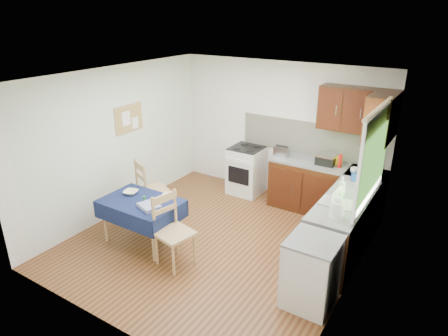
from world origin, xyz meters
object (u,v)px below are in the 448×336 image
Objects in this scene: toaster at (282,151)px; chair_near at (172,229)px; sandwich_press at (326,159)px; kettle at (337,208)px; dining_table at (141,207)px; dish_rack at (337,202)px; chair_far at (150,188)px.

chair_near is at bearing -79.92° from toaster.
sandwich_press reaches higher than chair_near.
kettle is (1.53, -1.69, 0.04)m from toaster.
chair_near reaches higher than dining_table.
dish_rack is 0.42m from kettle.
kettle is (0.11, -0.39, 0.11)m from dish_rack.
toaster is at bearing 80.77° from dining_table.
kettle is (3.12, 0.02, 0.48)m from chair_far.
dining_table is 0.75m from chair_near.
sandwich_press is at bearing 67.54° from dining_table.
chair_far is 3.44× the size of sandwich_press.
chair_near is 2.26m from dish_rack.
kettle is at bearing -28.04° from toaster.
dining_table is 2.66× the size of dish_rack.
dining_table is 3.12m from sandwich_press.
chair_near is 2.62m from toaster.
dish_rack reaches higher than chair_far.
kettle is (2.70, 0.67, 0.44)m from dining_table.
dish_rack is 1.45× the size of kettle.
dish_rack is at bearing 39.33° from dining_table.
toaster is 0.85× the size of kettle.
toaster reaches higher than chair_near.
sandwich_press reaches higher than dining_table.
kettle is at bearing -45.48° from sandwich_press.
toaster is 2.28m from kettle.
dining_table is at bearing 88.44° from chair_near.
dish_rack is at bearing -43.69° from sandwich_press.
dining_table is 3.81× the size of sandwich_press.
sandwich_press is (1.24, 2.57, 0.44)m from chair_near.
chair_near is 3.39× the size of sandwich_press.
kettle reaches higher than chair_far.
kettle reaches higher than dish_rack.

